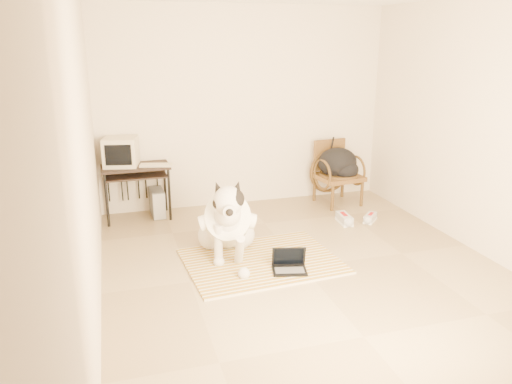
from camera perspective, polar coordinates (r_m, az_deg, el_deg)
name	(u,v)px	position (r m, az deg, el deg)	size (l,w,h in m)	color
floor	(303,267)	(5.24, 5.34, -8.52)	(4.50, 4.50, 0.00)	#957F5B
wall_back	(245,108)	(6.92, -1.30, 9.58)	(4.50, 4.50, 0.00)	beige
wall_front	(462,215)	(2.93, 22.52, -2.46)	(4.50, 4.50, 0.00)	beige
wall_left	(87,151)	(4.47, -18.78, 4.43)	(4.50, 4.50, 0.00)	beige
wall_right	(481,128)	(5.86, 24.36, 6.67)	(4.50, 4.50, 0.00)	beige
rug	(262,261)	(5.33, 0.65, -7.89)	(1.66, 1.32, 0.02)	#B56D13
dog	(227,223)	(5.34, -3.32, -3.56)	(0.64, 1.33, 0.96)	beige
laptop	(289,265)	(5.10, 3.81, -8.29)	(0.39, 0.32, 0.24)	black
computer_desk	(136,174)	(6.56, -13.57, 2.07)	(0.86, 0.49, 0.71)	black
crt_monitor	(121,152)	(6.55, -15.18, 4.46)	(0.48, 0.46, 0.36)	#C0B296
desk_keyboard	(156,165)	(6.47, -11.36, 3.04)	(0.40, 0.15, 0.03)	#C0B296
pc_tower	(157,203)	(6.73, -11.22, -1.19)	(0.18, 0.40, 0.36)	#545356
rattan_chair	(337,173)	(7.16, 9.19, 2.21)	(0.65, 0.63, 0.88)	brown
backpack	(339,164)	(7.04, 9.47, 3.22)	(0.55, 0.50, 0.41)	black
sneaker_left	(344,219)	(6.48, 10.05, -3.06)	(0.16, 0.34, 0.12)	white
sneaker_right	(370,218)	(6.61, 12.92, -2.92)	(0.28, 0.28, 0.10)	white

